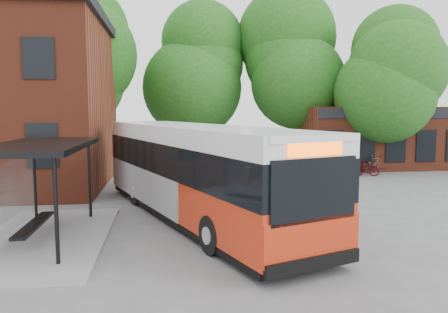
{
  "coord_description": "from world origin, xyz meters",
  "views": [
    {
      "loc": [
        -1.01,
        -13.97,
        3.8
      ],
      "look_at": [
        1.26,
        2.75,
        2.0
      ],
      "focal_mm": 35.0,
      "sensor_mm": 36.0,
      "label": 1
    }
  ],
  "objects": [
    {
      "name": "ground",
      "position": [
        0.0,
        0.0,
        0.0
      ],
      "size": [
        100.0,
        100.0,
        0.0
      ],
      "primitive_type": "plane",
      "color": "slate"
    },
    {
      "name": "shop_row",
      "position": [
        15.0,
        14.0,
        2.0
      ],
      "size": [
        14.0,
        6.2,
        4.0
      ],
      "primitive_type": null,
      "color": "maroon",
      "rests_on": "ground"
    },
    {
      "name": "bus_shelter",
      "position": [
        -4.5,
        -1.0,
        1.45
      ],
      "size": [
        3.6,
        7.0,
        2.9
      ],
      "primitive_type": null,
      "color": "black",
      "rests_on": "ground"
    },
    {
      "name": "bike_rail",
      "position": [
        9.28,
        10.0,
        0.19
      ],
      "size": [
        5.2,
        0.1,
        0.38
      ],
      "primitive_type": null,
      "color": "black",
      "rests_on": "ground"
    },
    {
      "name": "tree_0",
      "position": [
        -6.0,
        16.0,
        5.5
      ],
      "size": [
        7.92,
        7.92,
        11.0
      ],
      "primitive_type": null,
      "color": "#1B5416",
      "rests_on": "ground"
    },
    {
      "name": "tree_1",
      "position": [
        1.0,
        17.0,
        5.2
      ],
      "size": [
        7.92,
        7.92,
        10.4
      ],
      "primitive_type": null,
      "color": "#1B5416",
      "rests_on": "ground"
    },
    {
      "name": "tree_2",
      "position": [
        8.0,
        16.0,
        5.5
      ],
      "size": [
        7.92,
        7.92,
        11.0
      ],
      "primitive_type": null,
      "color": "#1B5416",
      "rests_on": "ground"
    },
    {
      "name": "tree_3",
      "position": [
        13.0,
        12.0,
        4.64
      ],
      "size": [
        7.04,
        7.04,
        9.28
      ],
      "primitive_type": null,
      "color": "#1B5416",
      "rests_on": "ground"
    },
    {
      "name": "city_bus",
      "position": [
        0.03,
        1.04,
        1.64
      ],
      "size": [
        7.0,
        13.04,
        3.27
      ],
      "primitive_type": null,
      "rotation": [
        0.0,
        0.0,
        0.35
      ],
      "color": "red",
      "rests_on": "ground"
    },
    {
      "name": "bicycle_0",
      "position": [
        7.15,
        9.41,
        0.46
      ],
      "size": [
        1.85,
        0.97,
        0.93
      ],
      "primitive_type": "imported",
      "rotation": [
        0.0,
        0.0,
        1.78
      ],
      "color": "#322E2B",
      "rests_on": "ground"
    },
    {
      "name": "bicycle_1",
      "position": [
        8.12,
        9.08,
        0.54
      ],
      "size": [
        1.85,
        0.79,
        1.08
      ],
      "primitive_type": "imported",
      "rotation": [
        0.0,
        0.0,
        1.73
      ],
      "color": "black",
      "rests_on": "ground"
    },
    {
      "name": "bicycle_2",
      "position": [
        8.98,
        10.5,
        0.46
      ],
      "size": [
        1.85,
        1.27,
        0.92
      ],
      "primitive_type": "imported",
      "rotation": [
        0.0,
        0.0,
        1.15
      ],
      "color": "black",
      "rests_on": "ground"
    },
    {
      "name": "bicycle_3",
      "position": [
        8.86,
        10.74,
        0.46
      ],
      "size": [
        1.55,
        0.55,
        0.92
      ],
      "primitive_type": "imported",
      "rotation": [
        0.0,
        0.0,
        1.65
      ],
      "color": "black",
      "rests_on": "ground"
    },
    {
      "name": "bicycle_4",
      "position": [
        9.3,
        9.66,
        0.48
      ],
      "size": [
        1.95,
        1.25,
        0.97
      ],
      "primitive_type": "imported",
      "rotation": [
        0.0,
        0.0,
        1.93
      ],
      "color": "black",
      "rests_on": "ground"
    },
    {
      "name": "bicycle_5",
      "position": [
        10.44,
        9.53,
        0.45
      ],
      "size": [
        1.56,
        0.67,
        0.91
      ],
      "primitive_type": "imported",
      "rotation": [
        0.0,
        0.0,
        1.4
      ],
      "color": "#3E0504",
      "rests_on": "ground"
    },
    {
      "name": "bicycle_6",
      "position": [
        10.63,
        10.44,
        0.46
      ],
      "size": [
        1.87,
        1.07,
        0.93
      ],
      "primitive_type": "imported",
      "rotation": [
        0.0,
        0.0,
        1.85
      ],
      "color": "black",
      "rests_on": "ground"
    },
    {
      "name": "bicycle_7",
      "position": [
        11.65,
        10.9,
        0.54
      ],
      "size": [
        1.86,
        1.14,
        1.08
      ],
      "primitive_type": "imported",
      "rotation": [
        0.0,
        0.0,
        1.95
      ],
      "color": "#3A3630",
      "rests_on": "ground"
    }
  ]
}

